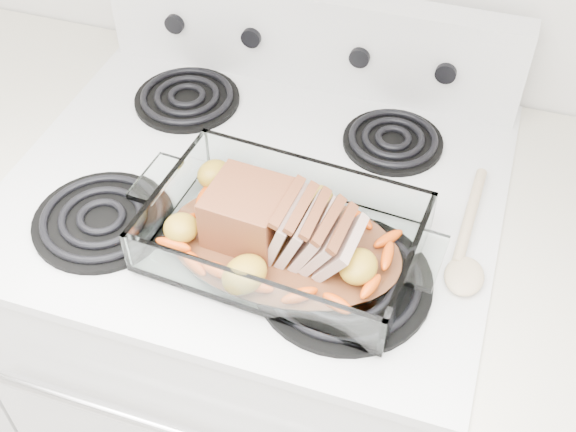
% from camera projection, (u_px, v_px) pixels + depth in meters
% --- Properties ---
extents(electric_range, '(0.78, 0.70, 1.12)m').
position_uv_depth(electric_range, '(263.00, 340.00, 1.49)').
color(electric_range, white).
rests_on(electric_range, ground).
extents(baking_dish, '(0.38, 0.25, 0.07)m').
position_uv_depth(baking_dish, '(284.00, 239.00, 1.04)').
color(baking_dish, white).
rests_on(baking_dish, electric_range).
extents(pork_roast, '(0.22, 0.11, 0.09)m').
position_uv_depth(pork_roast, '(269.00, 222.00, 1.02)').
color(pork_roast, brown).
rests_on(pork_roast, baking_dish).
extents(roast_vegetables, '(0.33, 0.18, 0.04)m').
position_uv_depth(roast_vegetables, '(288.00, 220.00, 1.05)').
color(roast_vegetables, '#EC5B14').
rests_on(roast_vegetables, baking_dish).
extents(wooden_spoon, '(0.06, 0.26, 0.02)m').
position_uv_depth(wooden_spoon, '(467.00, 249.00, 1.05)').
color(wooden_spoon, '#C4B295').
rests_on(wooden_spoon, electric_range).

